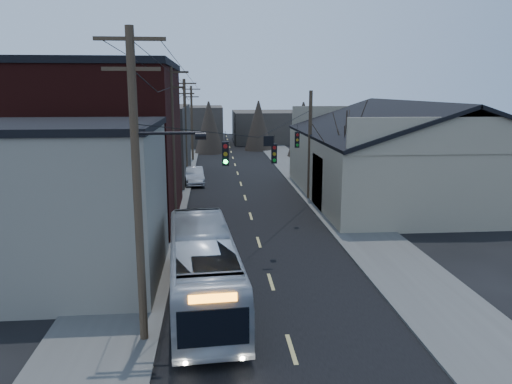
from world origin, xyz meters
TOP-DOWN VIEW (x-y plane):
  - ground at (0.00, 0.00)m, footprint 160.00×160.00m
  - road_surface at (0.00, 30.00)m, footprint 9.00×110.00m
  - sidewalk_left at (-6.50, 30.00)m, footprint 4.00×110.00m
  - sidewalk_right at (6.50, 30.00)m, footprint 4.00×110.00m
  - building_clapboard at (-9.00, 9.00)m, footprint 8.00×8.00m
  - building_brick at (-10.00, 20.00)m, footprint 10.00×12.00m
  - building_left_far at (-9.50, 36.00)m, footprint 9.00×14.00m
  - warehouse at (13.00, 25.00)m, footprint 16.16×20.60m
  - building_far_left at (-6.00, 65.00)m, footprint 10.00×12.00m
  - building_far_right at (7.00, 70.00)m, footprint 12.00×14.00m
  - bare_tree at (6.50, 20.00)m, footprint 0.40×0.40m
  - utility_lines at (-3.11, 24.14)m, footprint 11.24×45.28m
  - bus at (-3.00, 6.01)m, footprint 3.33×10.94m
  - parked_car at (-4.30, 32.29)m, footprint 2.10×4.87m

SIDE VIEW (x-z plane):
  - ground at x=0.00m, z-range 0.00..0.00m
  - road_surface at x=0.00m, z-range 0.00..0.02m
  - sidewalk_left at x=-6.50m, z-range 0.00..0.12m
  - sidewalk_right at x=6.50m, z-range 0.00..0.12m
  - parked_car at x=-4.30m, z-range 0.00..1.56m
  - bus at x=-3.00m, z-range 0.00..3.00m
  - building_far_right at x=7.00m, z-range 0.00..5.00m
  - warehouse at x=13.00m, z-range -1.17..6.56m
  - building_far_left at x=-6.00m, z-range 0.00..6.00m
  - building_clapboard at x=-9.00m, z-range 0.00..7.00m
  - building_left_far at x=-9.50m, z-range 0.00..7.00m
  - bare_tree at x=6.50m, z-range 0.00..7.20m
  - utility_lines at x=-3.11m, z-range -0.30..10.20m
  - building_brick at x=-10.00m, z-range 0.00..10.00m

